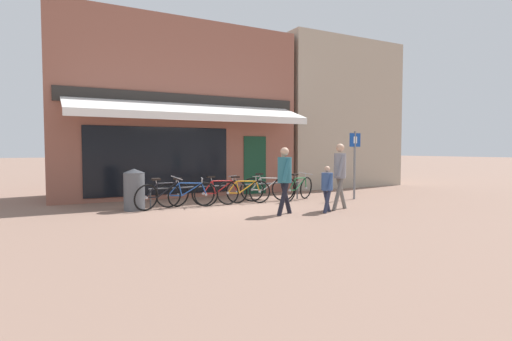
% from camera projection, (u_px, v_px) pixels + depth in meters
% --- Properties ---
extents(ground_plane, '(160.00, 160.00, 0.00)m').
position_uv_depth(ground_plane, '(219.00, 207.00, 11.19)').
color(ground_plane, '#846656').
extents(shop_front, '(8.49, 4.48, 6.01)m').
position_uv_depth(shop_front, '(174.00, 112.00, 14.61)').
color(shop_front, '#8E5647').
rests_on(shop_front, ground_plane).
extents(neighbour_building, '(5.62, 4.00, 6.32)m').
position_uv_depth(neighbour_building, '(325.00, 116.00, 18.45)').
color(neighbour_building, tan).
rests_on(neighbour_building, ground_plane).
extents(bike_rack_rail, '(4.88, 0.04, 0.57)m').
position_uv_depth(bike_rack_rail, '(231.00, 187.00, 11.94)').
color(bike_rack_rail, '#47494F').
rests_on(bike_rack_rail, ground_plane).
extents(bicycle_black, '(1.72, 0.74, 0.89)m').
position_uv_depth(bicycle_black, '(163.00, 195.00, 10.83)').
color(bicycle_black, black).
rests_on(bicycle_black, ground_plane).
extents(bicycle_blue, '(1.69, 0.64, 0.83)m').
position_uv_depth(bicycle_blue, '(187.00, 194.00, 11.18)').
color(bicycle_blue, black).
rests_on(bicycle_blue, ground_plane).
extents(bicycle_red, '(1.81, 0.52, 0.87)m').
position_uv_depth(bicycle_red, '(220.00, 192.00, 11.73)').
color(bicycle_red, black).
rests_on(bicycle_red, ground_plane).
extents(bicycle_orange, '(1.70, 0.52, 0.84)m').
position_uv_depth(bicycle_orange, '(244.00, 191.00, 11.91)').
color(bicycle_orange, black).
rests_on(bicycle_orange, ground_plane).
extents(bicycle_silver, '(1.68, 0.70, 0.90)m').
position_uv_depth(bicycle_silver, '(268.00, 189.00, 12.50)').
color(bicycle_silver, black).
rests_on(bicycle_silver, ground_plane).
extents(bicycle_green, '(1.62, 0.83, 0.88)m').
position_uv_depth(bicycle_green, '(298.00, 188.00, 12.70)').
color(bicycle_green, black).
rests_on(bicycle_green, ground_plane).
extents(pedestrian_adult, '(0.57, 0.60, 1.69)m').
position_uv_depth(pedestrian_adult, '(285.00, 173.00, 9.89)').
color(pedestrian_adult, black).
rests_on(pedestrian_adult, ground_plane).
extents(pedestrian_child, '(0.41, 0.52, 1.21)m').
position_uv_depth(pedestrian_child, '(327.00, 184.00, 10.26)').
color(pedestrian_child, '#282D47').
rests_on(pedestrian_child, ground_plane).
extents(pedestrian_second_adult, '(0.61, 0.49, 1.79)m').
position_uv_depth(pedestrian_second_adult, '(340.00, 169.00, 10.73)').
color(pedestrian_second_adult, slate).
rests_on(pedestrian_second_adult, ground_plane).
extents(litter_bin, '(0.56, 0.56, 1.11)m').
position_uv_depth(litter_bin, '(134.00, 189.00, 10.62)').
color(litter_bin, '#515459').
rests_on(litter_bin, ground_plane).
extents(parking_sign, '(0.44, 0.07, 2.21)m').
position_uv_depth(parking_sign, '(355.00, 157.00, 12.96)').
color(parking_sign, slate).
rests_on(parking_sign, ground_plane).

